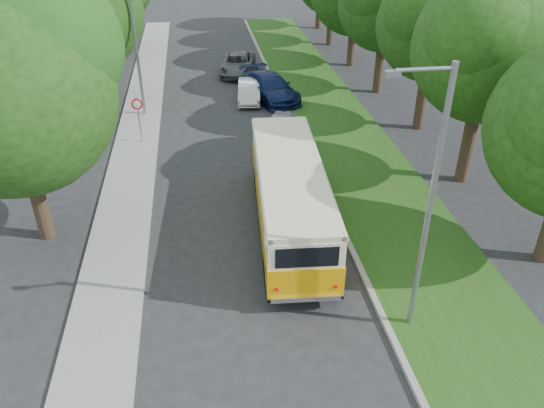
{
  "coord_description": "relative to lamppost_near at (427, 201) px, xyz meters",
  "views": [
    {
      "loc": [
        -1.48,
        -13.61,
        11.37
      ],
      "look_at": [
        0.87,
        2.64,
        1.5
      ],
      "focal_mm": 35.0,
      "sensor_mm": 36.0,
      "label": 1
    }
  ],
  "objects": [
    {
      "name": "ground",
      "position": [
        -4.21,
        2.5,
        -4.37
      ],
      "size": [
        120.0,
        120.0,
        0.0
      ],
      "primitive_type": "plane",
      "color": "#262628",
      "rests_on": "ground"
    },
    {
      "name": "curb",
      "position": [
        -0.61,
        7.5,
        -4.29
      ],
      "size": [
        0.2,
        70.0,
        0.15
      ],
      "primitive_type": "cube",
      "color": "gray",
      "rests_on": "ground"
    },
    {
      "name": "grass_verge",
      "position": [
        1.74,
        7.5,
        -4.3
      ],
      "size": [
        4.5,
        70.0,
        0.13
      ],
      "primitive_type": "cube",
      "color": "#264813",
      "rests_on": "ground"
    },
    {
      "name": "sidewalk",
      "position": [
        -9.01,
        7.5,
        -4.31
      ],
      "size": [
        2.2,
        70.0,
        0.12
      ],
      "primitive_type": "cube",
      "color": "gray",
      "rests_on": "ground"
    },
    {
      "name": "lamppost_near",
      "position": [
        0.0,
        0.0,
        0.0
      ],
      "size": [
        1.71,
        0.16,
        8.0
      ],
      "color": "gray",
      "rests_on": "ground"
    },
    {
      "name": "lamppost_far",
      "position": [
        -8.91,
        18.5,
        -0.25
      ],
      "size": [
        1.71,
        0.16,
        7.5
      ],
      "color": "gray",
      "rests_on": "ground"
    },
    {
      "name": "warning_sign",
      "position": [
        -8.71,
        14.48,
        -2.66
      ],
      "size": [
        0.56,
        0.1,
        2.5
      ],
      "color": "gray",
      "rests_on": "ground"
    },
    {
      "name": "vintage_bus",
      "position": [
        -2.58,
        5.65,
        -2.96
      ],
      "size": [
        3.07,
        9.62,
        2.81
      ],
      "primitive_type": null,
      "rotation": [
        0.0,
        0.0,
        -0.07
      ],
      "color": "#FFAE08",
      "rests_on": "ground"
    },
    {
      "name": "car_silver",
      "position": [
        -1.74,
        13.38,
        -3.65
      ],
      "size": [
        2.92,
        4.51,
        1.43
      ],
      "primitive_type": "imported",
      "rotation": [
        0.0,
        0.0,
        -0.32
      ],
      "color": "#B5B5BA",
      "rests_on": "ground"
    },
    {
      "name": "car_white",
      "position": [
        -2.57,
        20.11,
        -3.75
      ],
      "size": [
        1.74,
        3.89,
        1.24
      ],
      "primitive_type": "imported",
      "rotation": [
        0.0,
        0.0,
        -0.12
      ],
      "color": "silver",
      "rests_on": "ground"
    },
    {
      "name": "car_blue",
      "position": [
        -1.29,
        20.14,
        -3.6
      ],
      "size": [
        3.71,
        5.73,
        1.54
      ],
      "primitive_type": "imported",
      "rotation": [
        0.0,
        0.0,
        0.32
      ],
      "color": "#111E4E",
      "rests_on": "ground"
    },
    {
      "name": "car_grey",
      "position": [
        -2.78,
        25.71,
        -3.7
      ],
      "size": [
        3.08,
        5.16,
        1.34
      ],
      "primitive_type": "imported",
      "rotation": [
        0.0,
        0.0,
        -0.19
      ],
      "color": "#54575B",
      "rests_on": "ground"
    }
  ]
}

